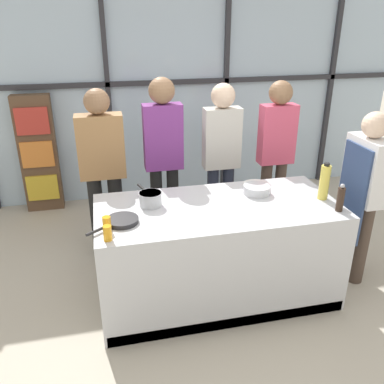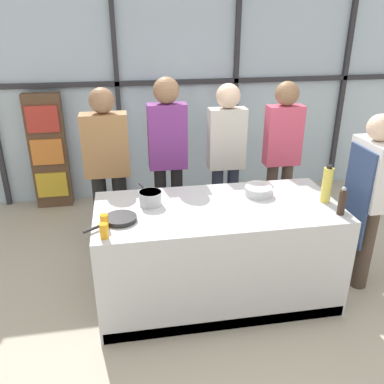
# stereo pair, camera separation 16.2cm
# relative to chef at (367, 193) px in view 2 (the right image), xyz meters

# --- Properties ---
(ground_plane) EXTENTS (18.00, 18.00, 0.00)m
(ground_plane) POSITION_rel_chef_xyz_m (-1.34, -0.00, -0.90)
(ground_plane) COLOR #BCB29E
(back_window_wall) EXTENTS (6.40, 0.10, 2.80)m
(back_window_wall) POSITION_rel_chef_xyz_m (-1.34, 2.39, 0.50)
(back_window_wall) COLOR silver
(back_window_wall) RESTS_ON ground_plane
(bookshelf) EXTENTS (0.45, 0.19, 1.47)m
(bookshelf) POSITION_rel_chef_xyz_m (-3.02, 2.20, -0.16)
(bookshelf) COLOR brown
(bookshelf) RESTS_ON ground_plane
(demo_island) EXTENTS (2.02, 0.93, 0.89)m
(demo_island) POSITION_rel_chef_xyz_m (-1.34, -0.00, -0.46)
(demo_island) COLOR silver
(demo_island) RESTS_ON ground_plane
(chef) EXTENTS (0.23, 0.45, 1.60)m
(chef) POSITION_rel_chef_xyz_m (0.00, 0.00, 0.00)
(chef) COLOR #47382D
(chef) RESTS_ON ground_plane
(spectator_far_left) EXTENTS (0.44, 0.24, 1.72)m
(spectator_far_left) POSITION_rel_chef_xyz_m (-2.25, 0.94, 0.08)
(spectator_far_left) COLOR black
(spectator_far_left) RESTS_ON ground_plane
(spectator_center_left) EXTENTS (0.38, 0.25, 1.81)m
(spectator_center_left) POSITION_rel_chef_xyz_m (-1.64, 0.94, 0.17)
(spectator_center_left) COLOR black
(spectator_center_left) RESTS_ON ground_plane
(spectator_center_right) EXTENTS (0.38, 0.24, 1.73)m
(spectator_center_right) POSITION_rel_chef_xyz_m (-1.04, 0.94, 0.12)
(spectator_center_right) COLOR #232838
(spectator_center_right) RESTS_ON ground_plane
(spectator_far_right) EXTENTS (0.38, 0.24, 1.74)m
(spectator_far_right) POSITION_rel_chef_xyz_m (-0.43, 0.94, 0.12)
(spectator_far_right) COLOR #47382D
(spectator_far_right) RESTS_ON ground_plane
(frying_pan) EXTENTS (0.39, 0.32, 0.04)m
(frying_pan) POSITION_rel_chef_xyz_m (-2.14, -0.13, 0.01)
(frying_pan) COLOR #232326
(frying_pan) RESTS_ON demo_island
(saucepan) EXTENTS (0.19, 0.34, 0.12)m
(saucepan) POSITION_rel_chef_xyz_m (-1.89, 0.13, 0.05)
(saucepan) COLOR silver
(saucepan) RESTS_ON demo_island
(white_plate) EXTENTS (0.24, 0.24, 0.01)m
(white_plate) POSITION_rel_chef_xyz_m (-0.88, 0.34, -0.01)
(white_plate) COLOR white
(white_plate) RESTS_ON demo_island
(mixing_bowl) EXTENTS (0.24, 0.24, 0.08)m
(mixing_bowl) POSITION_rel_chef_xyz_m (-0.95, 0.16, 0.03)
(mixing_bowl) COLOR silver
(mixing_bowl) RESTS_ON demo_island
(oil_bottle) EXTENTS (0.08, 0.08, 0.32)m
(oil_bottle) POSITION_rel_chef_xyz_m (-0.43, -0.06, 0.14)
(oil_bottle) COLOR #E0CC4C
(oil_bottle) RESTS_ON demo_island
(pepper_grinder) EXTENTS (0.06, 0.06, 0.23)m
(pepper_grinder) POSITION_rel_chef_xyz_m (-0.42, -0.31, 0.09)
(pepper_grinder) COLOR #332319
(pepper_grinder) RESTS_ON demo_island
(juice_glass_near) EXTENTS (0.06, 0.06, 0.11)m
(juice_glass_near) POSITION_rel_chef_xyz_m (-2.25, -0.37, 0.04)
(juice_glass_near) COLOR orange
(juice_glass_near) RESTS_ON demo_island
(juice_glass_far) EXTENTS (0.06, 0.06, 0.11)m
(juice_glass_far) POSITION_rel_chef_xyz_m (-2.25, -0.23, 0.04)
(juice_glass_far) COLOR orange
(juice_glass_far) RESTS_ON demo_island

